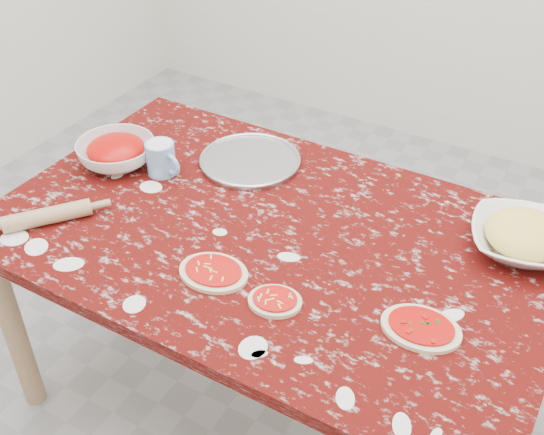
{
  "coord_description": "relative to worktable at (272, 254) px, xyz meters",
  "views": [
    {
      "loc": [
        0.75,
        -1.29,
        1.93
      ],
      "look_at": [
        0.0,
        0.0,
        0.8
      ],
      "focal_mm": 44.05,
      "sensor_mm": 36.0,
      "label": 1
    }
  ],
  "objects": [
    {
      "name": "ground",
      "position": [
        0.0,
        0.0,
        -0.67
      ],
      "size": [
        4.0,
        4.0,
        0.0
      ],
      "primitive_type": "plane",
      "color": "gray"
    },
    {
      "name": "worktable",
      "position": [
        0.0,
        0.0,
        0.0
      ],
      "size": [
        1.6,
        1.0,
        0.75
      ],
      "color": "#400805",
      "rests_on": "ground"
    },
    {
      "name": "pizza_tray",
      "position": [
        -0.25,
        0.28,
        0.09
      ],
      "size": [
        0.38,
        0.38,
        0.01
      ],
      "primitive_type": "cylinder",
      "rotation": [
        0.0,
        0.0,
        -0.19
      ],
      "color": "#B2B2B7",
      "rests_on": "worktable"
    },
    {
      "name": "sauce_bowl",
      "position": [
        -0.62,
        0.06,
        0.12
      ],
      "size": [
        0.31,
        0.31,
        0.08
      ],
      "primitive_type": "imported",
      "rotation": [
        0.0,
        0.0,
        0.27
      ],
      "color": "white",
      "rests_on": "worktable"
    },
    {
      "name": "cheese_bowl",
      "position": [
        0.63,
        0.28,
        0.12
      ],
      "size": [
        0.35,
        0.35,
        0.07
      ],
      "primitive_type": "imported",
      "rotation": [
        0.0,
        0.0,
        0.26
      ],
      "color": "white",
      "rests_on": "worktable"
    },
    {
      "name": "flour_mug",
      "position": [
        -0.46,
        0.08,
        0.14
      ],
      "size": [
        0.14,
        0.09,
        0.11
      ],
      "color": "#7BA7D5",
      "rests_on": "worktable"
    },
    {
      "name": "pizza_left",
      "position": [
        -0.04,
        -0.24,
        0.09
      ],
      "size": [
        0.2,
        0.17,
        0.02
      ],
      "color": "beige",
      "rests_on": "worktable"
    },
    {
      "name": "pizza_mid",
      "position": [
        0.15,
        -0.25,
        0.09
      ],
      "size": [
        0.17,
        0.15,
        0.02
      ],
      "color": "beige",
      "rests_on": "worktable"
    },
    {
      "name": "pizza_right",
      "position": [
        0.5,
        -0.15,
        0.09
      ],
      "size": [
        0.21,
        0.17,
        0.02
      ],
      "color": "beige",
      "rests_on": "worktable"
    },
    {
      "name": "rolling_pin",
      "position": [
        -0.58,
        -0.29,
        0.11
      ],
      "size": [
        0.19,
        0.23,
        0.05
      ],
      "primitive_type": "cylinder",
      "rotation": [
        0.0,
        1.57,
        0.91
      ],
      "color": "tan",
      "rests_on": "worktable"
    }
  ]
}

